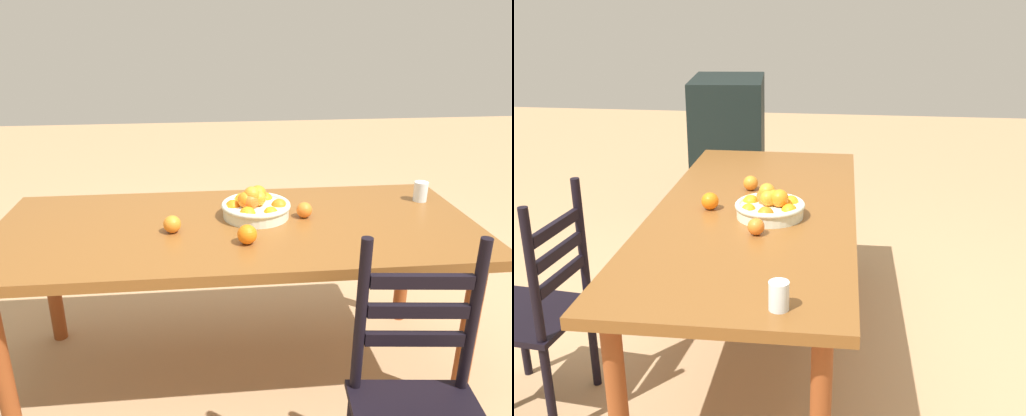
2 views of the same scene
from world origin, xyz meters
The scene contains 8 objects.
ground_plane centered at (0.00, 0.00, 0.00)m, with size 12.00×12.00×0.00m, color tan.
dining_table centered at (0.00, 0.00, 0.67)m, with size 2.03×0.89×0.74m.
chair_near_window centered at (-0.49, 0.81, 0.45)m, with size 0.44×0.44×0.96m.
fruit_bowl centered at (-0.08, -0.08, 0.79)m, with size 0.30×0.30×0.14m.
orange_loose_0 centered at (-0.02, 0.20, 0.78)m, with size 0.08×0.08×0.08m, color orange.
orange_loose_1 centered at (0.27, 0.06, 0.78)m, with size 0.07×0.07×0.07m, color orange.
orange_loose_2 centered at (-0.30, -0.05, 0.78)m, with size 0.07×0.07×0.07m, color orange.
drinking_glass centered at (-0.89, -0.20, 0.79)m, with size 0.06×0.06×0.09m, color silver.
Camera 1 is at (0.12, 1.95, 1.56)m, focal length 35.15 mm.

